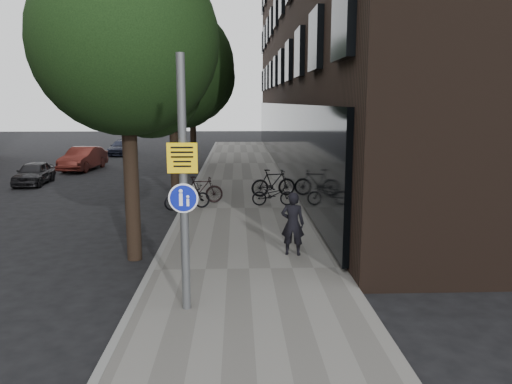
{
  "coord_description": "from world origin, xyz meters",
  "views": [
    {
      "loc": [
        -0.0,
        -7.66,
        3.91
      ],
      "look_at": [
        0.39,
        2.86,
        2.0
      ],
      "focal_mm": 35.0,
      "sensor_mm": 36.0,
      "label": 1
    }
  ],
  "objects_px": {
    "pedestrian": "(293,224)",
    "parked_car_near": "(34,173)",
    "parked_bike_facade_near": "(273,194)",
    "signpost": "(184,185)"
  },
  "relations": [
    {
      "from": "pedestrian",
      "to": "parked_car_near",
      "type": "distance_m",
      "value": 16.31
    },
    {
      "from": "pedestrian",
      "to": "parked_bike_facade_near",
      "type": "height_order",
      "value": "pedestrian"
    },
    {
      "from": "pedestrian",
      "to": "parked_car_near",
      "type": "bearing_deg",
      "value": -35.94
    },
    {
      "from": "parked_car_near",
      "to": "signpost",
      "type": "bearing_deg",
      "value": -63.04
    },
    {
      "from": "signpost",
      "to": "parked_bike_facade_near",
      "type": "xyz_separation_m",
      "value": [
        2.28,
        9.25,
        -1.92
      ]
    },
    {
      "from": "parked_car_near",
      "to": "pedestrian",
      "type": "bearing_deg",
      "value": -50.2
    },
    {
      "from": "signpost",
      "to": "parked_car_near",
      "type": "xyz_separation_m",
      "value": [
        -8.76,
        15.16,
        -1.91
      ]
    },
    {
      "from": "signpost",
      "to": "pedestrian",
      "type": "height_order",
      "value": "signpost"
    },
    {
      "from": "signpost",
      "to": "parked_bike_facade_near",
      "type": "relative_size",
      "value": 2.95
    },
    {
      "from": "pedestrian",
      "to": "parked_car_near",
      "type": "relative_size",
      "value": 0.5
    }
  ]
}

